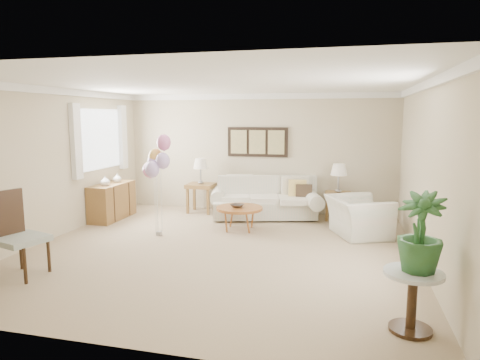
{
  "coord_description": "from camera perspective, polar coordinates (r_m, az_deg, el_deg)",
  "views": [
    {
      "loc": [
        1.92,
        -6.28,
        2.1
      ],
      "look_at": [
        0.2,
        0.6,
        1.05
      ],
      "focal_mm": 32.0,
      "sensor_mm": 36.0,
      "label": 1
    }
  ],
  "objects": [
    {
      "name": "lamp_right",
      "position": [
        8.91,
        13.05,
        1.24
      ],
      "size": [
        0.33,
        0.33,
        0.59
      ],
      "color": "gray",
      "rests_on": "end_table_right"
    },
    {
      "name": "end_table_right",
      "position": [
        8.99,
        12.94,
        -2.19
      ],
      "size": [
        0.52,
        0.48,
        0.57
      ],
      "color": "olive",
      "rests_on": "ground"
    },
    {
      "name": "accent_chair",
      "position": [
        6.39,
        -27.76,
        -6.19
      ],
      "size": [
        0.69,
        0.69,
        1.14
      ],
      "color": "#939C90",
      "rests_on": "ground"
    },
    {
      "name": "vase_sage",
      "position": [
        9.33,
        -16.06,
        0.27
      ],
      "size": [
        0.22,
        0.22,
        0.18
      ],
      "primitive_type": "imported",
      "rotation": [
        0.0,
        0.0,
        -0.38
      ],
      "color": "silver",
      "rests_on": "credenza"
    },
    {
      "name": "credenza",
      "position": [
        9.24,
        -16.67,
        -2.73
      ],
      "size": [
        0.46,
        1.2,
        0.74
      ],
      "color": "olive",
      "rests_on": "ground"
    },
    {
      "name": "coffee_table",
      "position": [
        7.97,
        -0.07,
        -3.87
      ],
      "size": [
        0.87,
        0.87,
        0.44
      ],
      "color": "brown",
      "rests_on": "ground"
    },
    {
      "name": "potted_plant",
      "position": [
        4.46,
        22.89,
        -6.41
      ],
      "size": [
        0.57,
        0.57,
        0.78
      ],
      "primitive_type": "imported",
      "rotation": [
        0.0,
        0.0,
        -0.4
      ],
      "color": "#295523",
      "rests_on": "side_table"
    },
    {
      "name": "sofa",
      "position": [
        9.0,
        3.36,
        -2.89
      ],
      "size": [
        2.53,
        1.38,
        0.86
      ],
      "color": "beige",
      "rests_on": "ground"
    },
    {
      "name": "lamp_left",
      "position": [
        9.41,
        -5.29,
        2.09
      ],
      "size": [
        0.32,
        0.32,
        0.56
      ],
      "color": "gray",
      "rests_on": "end_table_left"
    },
    {
      "name": "end_table_left",
      "position": [
        9.48,
        -5.25,
        -1.11
      ],
      "size": [
        0.59,
        0.53,
        0.64
      ],
      "color": "olive",
      "rests_on": "ground"
    },
    {
      "name": "room_shell",
      "position": [
        6.7,
        -3.61,
        4.36
      ],
      "size": [
        6.04,
        6.04,
        2.6
      ],
      "color": "tan",
      "rests_on": "ground"
    },
    {
      "name": "ground_plane",
      "position": [
        6.89,
        -2.84,
        -9.32
      ],
      "size": [
        6.0,
        6.0,
        0.0
      ],
      "primitive_type": "plane",
      "color": "tan"
    },
    {
      "name": "balloon_cluster",
      "position": [
        7.59,
        -11.07,
        2.57
      ],
      "size": [
        0.48,
        0.47,
        1.8
      ],
      "color": "gray",
      "rests_on": "ground"
    },
    {
      "name": "armchair",
      "position": [
        7.9,
        15.49,
        -4.74
      ],
      "size": [
        1.27,
        1.34,
        0.69
      ],
      "primitive_type": "imported",
      "rotation": [
        0.0,
        0.0,
        1.98
      ],
      "color": "beige",
      "rests_on": "ground"
    },
    {
      "name": "side_table",
      "position": [
        4.61,
        22.05,
        -12.99
      ],
      "size": [
        0.57,
        0.57,
        0.62
      ],
      "color": "silver",
      "rests_on": "ground"
    },
    {
      "name": "vase_white",
      "position": [
        8.93,
        -17.55,
        -0.12
      ],
      "size": [
        0.21,
        0.21,
        0.19
      ],
      "primitive_type": "imported",
      "rotation": [
        0.0,
        0.0,
        -0.15
      ],
      "color": "silver",
      "rests_on": "credenza"
    },
    {
      "name": "decor_bowl",
      "position": [
        7.93,
        -0.37,
        -3.45
      ],
      "size": [
        0.3,
        0.3,
        0.06
      ],
      "primitive_type": "imported",
      "rotation": [
        0.0,
        0.0,
        -0.32
      ],
      "color": "#312922",
      "rests_on": "coffee_table"
    },
    {
      "name": "wall_art_triptych",
      "position": [
        9.46,
        2.34,
        5.08
      ],
      "size": [
        1.35,
        0.06,
        0.65
      ],
      "color": "black",
      "rests_on": "ground"
    }
  ]
}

